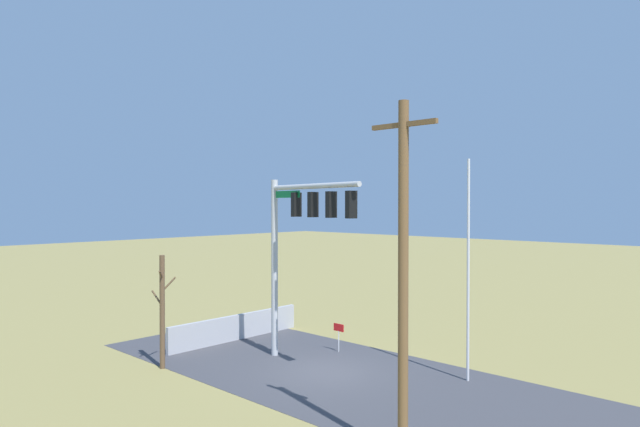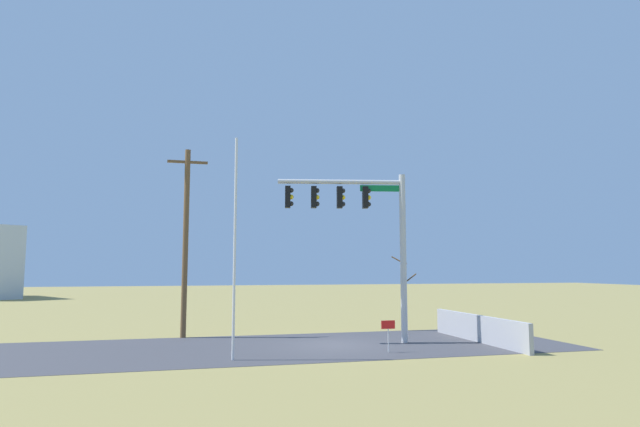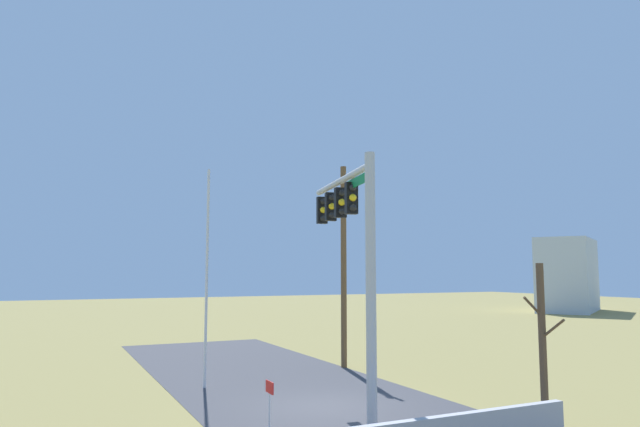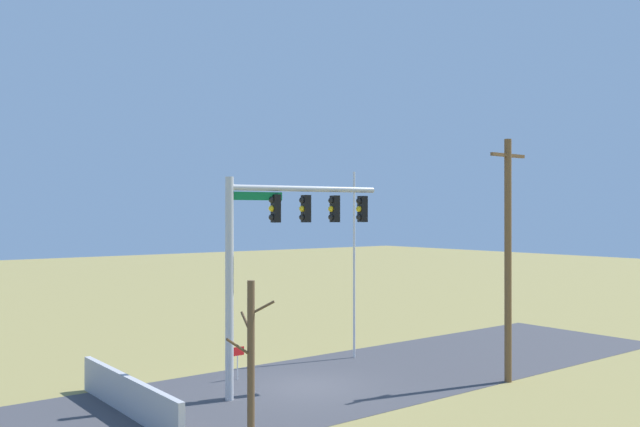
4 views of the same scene
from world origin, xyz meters
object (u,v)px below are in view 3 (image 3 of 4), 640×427
at_px(open_sign, 270,393).
at_px(signal_mast, 351,234).
at_px(distant_building, 568,275).
at_px(utility_pole, 344,262).
at_px(bare_tree, 543,344).
at_px(flagpole, 207,276).

bearing_deg(open_sign, signal_mast, 90.55).
xyz_separation_m(signal_mast, distant_building, (-29.32, 42.80, -1.40)).
height_order(utility_pole, open_sign, utility_pole).
bearing_deg(distant_building, utility_pole, 176.08).
relative_size(bare_tree, open_sign, 3.62).
xyz_separation_m(flagpole, utility_pole, (-1.75, 6.65, 0.64)).
distance_m(signal_mast, distant_building, 51.90).
xyz_separation_m(utility_pole, bare_tree, (11.18, 0.08, -2.38)).
height_order(utility_pole, bare_tree, utility_pole).
relative_size(flagpole, bare_tree, 1.82).
relative_size(utility_pole, open_sign, 7.34).
bearing_deg(utility_pole, bare_tree, 0.39).
height_order(flagpole, open_sign, flagpole).
height_order(signal_mast, distant_building, distant_building).
bearing_deg(bare_tree, signal_mast, -131.65).
bearing_deg(bare_tree, open_sign, -118.09).
bearing_deg(flagpole, utility_pole, 104.74).
relative_size(signal_mast, utility_pole, 0.83).
height_order(flagpole, utility_pole, utility_pole).
relative_size(signal_mast, bare_tree, 1.68).
relative_size(flagpole, open_sign, 6.58).
relative_size(open_sign, distant_building, 0.11).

